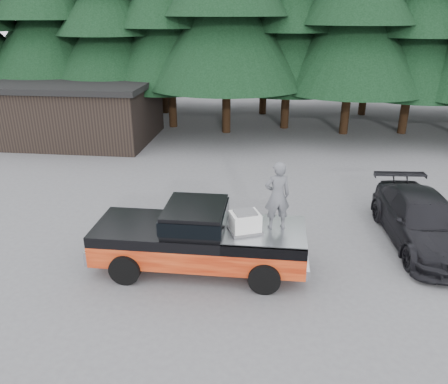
# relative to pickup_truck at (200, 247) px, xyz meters

# --- Properties ---
(ground) EXTENTS (120.00, 120.00, 0.00)m
(ground) POSITION_rel_pickup_truck_xyz_m (0.06, 0.64, -0.67)
(ground) COLOR #535356
(ground) RESTS_ON ground
(pickup_truck) EXTENTS (6.00, 2.04, 1.33)m
(pickup_truck) POSITION_rel_pickup_truck_xyz_m (0.00, 0.00, 0.00)
(pickup_truck) COLOR #EC5A23
(pickup_truck) RESTS_ON ground
(truck_cab) EXTENTS (1.66, 1.90, 0.59)m
(truck_cab) POSITION_rel_pickup_truck_xyz_m (-0.10, 0.00, 0.96)
(truck_cab) COLOR black
(truck_cab) RESTS_ON pickup_truck
(air_compressor) EXTENTS (0.92, 0.85, 0.51)m
(air_compressor) POSITION_rel_pickup_truck_xyz_m (1.27, -0.17, 0.92)
(air_compressor) COLOR silver
(air_compressor) RESTS_ON pickup_truck
(man_on_bed) EXTENTS (0.78, 0.61, 1.89)m
(man_on_bed) POSITION_rel_pickup_truck_xyz_m (2.09, 0.13, 1.61)
(man_on_bed) COLOR #54565B
(man_on_bed) RESTS_ON pickup_truck
(parked_car) EXTENTS (2.51, 5.37, 1.52)m
(parked_car) POSITION_rel_pickup_truck_xyz_m (6.65, 2.24, 0.09)
(parked_car) COLOR black
(parked_car) RESTS_ON ground
(utility_building) EXTENTS (8.40, 6.40, 3.30)m
(utility_building) POSITION_rel_pickup_truck_xyz_m (-8.94, 12.64, 1.00)
(utility_building) COLOR black
(utility_building) RESTS_ON ground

